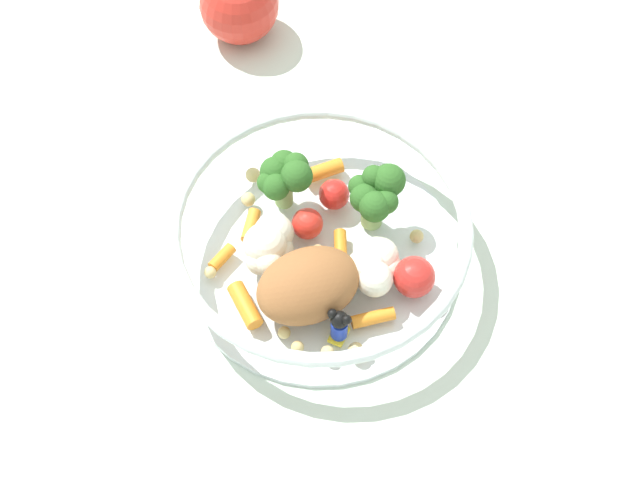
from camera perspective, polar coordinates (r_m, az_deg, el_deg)
ground_plane at (r=0.74m, az=-0.74°, el=0.08°), size 2.40×2.40×0.00m
food_container at (r=0.70m, az=0.02°, el=-0.26°), size 0.22×0.22×0.07m
loose_apple at (r=0.85m, az=-4.84°, el=13.79°), size 0.07×0.07×0.08m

